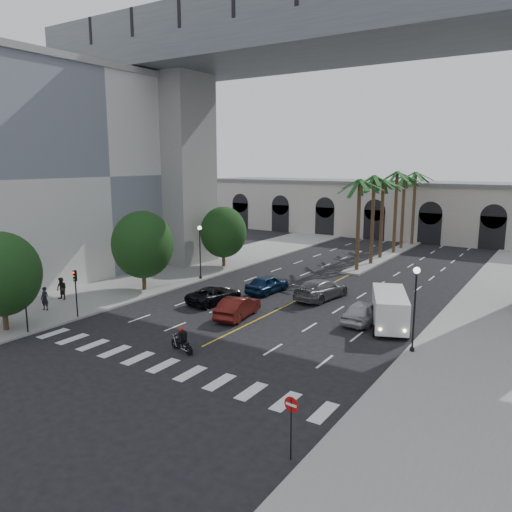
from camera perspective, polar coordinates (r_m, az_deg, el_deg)
The scene contains 30 objects.
ground at distance 30.53m, azimuth -8.61°, elevation -11.35°, with size 140.00×140.00×0.00m, color black.
sidewalk_left at distance 50.79m, azimuth -10.22°, elevation -2.34°, with size 8.00×100.00×0.15m, color gray.
sidewalk_right at distance 38.05m, azimuth 25.52°, elevation -7.69°, with size 8.00×100.00×0.15m, color gray.
median at distance 63.07m, azimuth 14.74°, elevation 0.04°, with size 2.00×24.00×0.20m, color gray.
building_left at distance 56.58m, azimuth -21.76°, elevation 8.87°, with size 16.50×32.50×20.60m.
pier_building at distance 78.74m, azimuth 18.76°, elevation 4.95°, with size 71.00×10.50×8.50m.
bridge at distance 46.34m, azimuth 13.59°, elevation 19.26°, with size 75.00×13.00×26.00m.
palm_a at distance 52.66m, azimuth 11.78°, elevation 7.99°, with size 3.20×3.20×10.30m.
palm_b at distance 56.37m, azimuth 13.36°, elevation 8.37°, with size 3.20×3.20×10.60m.
palm_c at distance 60.26m, azimuth 14.35°, elevation 8.02°, with size 3.20×3.20×10.10m.
palm_d at distance 63.94m, azimuth 15.84°, elevation 8.75°, with size 3.20×3.20×10.90m.
palm_e at distance 67.86m, azimuth 16.62°, elevation 8.41°, with size 3.20×3.20×10.40m.
palm_f at distance 71.62m, azimuth 17.77°, elevation 8.67°, with size 3.20×3.20×10.70m.
street_tree_near at distance 37.39m, azimuth -27.13°, elevation -1.86°, with size 5.20×5.20×6.89m.
street_tree_mid at distance 45.12m, azimuth -12.83°, elevation 1.28°, with size 5.44×5.44×7.21m.
street_tree_far at distance 54.14m, azimuth -3.75°, elevation 2.73°, with size 5.04×5.04×6.68m.
lamp_post_left_far at distance 48.59m, azimuth -6.42°, elevation 0.96°, with size 0.40×0.40×5.35m.
lamp_post_right at distance 31.15m, azimuth 17.70°, elevation -5.04°, with size 0.40×0.40×5.35m.
traffic_signal_near at distance 36.55m, azimuth -24.89°, elevation -4.39°, with size 0.25×0.18×3.65m.
traffic_signal_far at distance 38.74m, azimuth -19.92°, elevation -3.21°, with size 0.25×0.18×3.65m.
motorcycle_rider at distance 30.99m, azimuth -8.43°, elevation -9.60°, with size 2.12×0.76×1.56m.
car_a at distance 36.89m, azimuth 12.24°, elevation -6.22°, with size 1.91×4.76×1.62m, color #AFAFB4.
car_b at distance 37.18m, azimuth -2.09°, elevation -5.86°, with size 1.69×4.84×1.60m, color #4A110E.
car_c at distance 41.02m, azimuth -4.76°, elevation -4.47°, with size 2.27×4.93×1.37m, color black.
car_d at distance 42.45m, azimuth 7.47°, elevation -3.77°, with size 2.38×5.85×1.70m, color slate.
car_e at distance 44.08m, azimuth 1.29°, elevation -3.19°, with size 1.91×4.74×1.62m, color #0D223F.
cargo_van at distance 36.01m, azimuth 15.03°, elevation -5.82°, with size 4.17×6.21×2.48m.
pedestrian_a at distance 41.74m, azimuth -22.99°, elevation -4.50°, with size 0.66×0.44×1.82m, color black.
pedestrian_b at distance 44.34m, azimuth -21.34°, elevation -3.49°, with size 0.91×0.71×1.87m, color black.
do_not_enter_sign at distance 20.05m, azimuth 4.05°, elevation -17.61°, with size 0.64×0.10×2.62m.
Camera 1 is at (18.87, -21.11, 11.41)m, focal length 35.00 mm.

